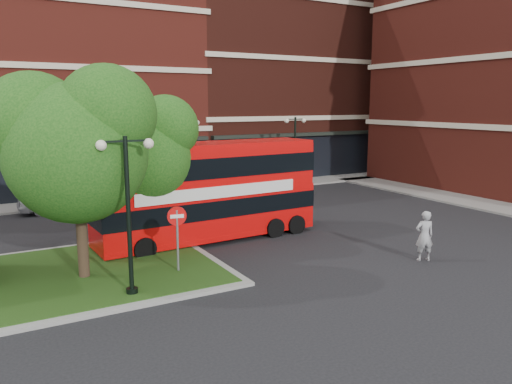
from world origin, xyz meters
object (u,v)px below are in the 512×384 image
woman (424,236)px  car_white (204,183)px  bus (208,185)px  car_silver (62,198)px

woman → car_white: (-1.55, 17.57, -0.27)m
bus → car_silver: 10.67m
woman → car_white: bearing=-63.1°
bus → woman: size_ratio=5.12×
car_white → car_silver: bearing=92.6°
bus → car_white: bearing=64.7°
bus → woman: bus is taller
car_silver → car_white: 9.30m
woman → car_silver: 19.33m
car_silver → car_white: size_ratio=1.07×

